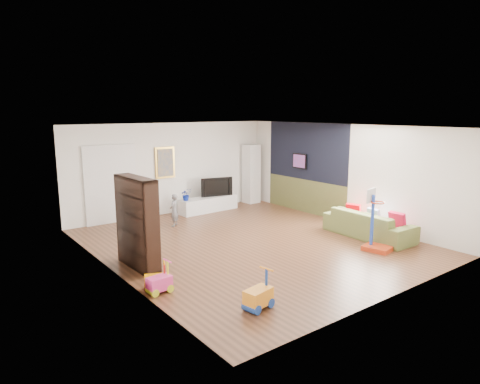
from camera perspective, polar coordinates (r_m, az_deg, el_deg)
floor at (r=10.13m, az=1.38°, el=-6.74°), size 6.50×7.50×0.00m
ceiling at (r=9.66m, az=1.45°, el=8.70°), size 6.50×7.50×0.00m
wall_back at (r=12.91m, az=-9.04°, el=3.11°), size 6.50×0.00×2.70m
wall_front at (r=7.32m, az=20.07°, el=-3.35°), size 6.50×0.00×2.70m
wall_left at (r=8.22m, az=-16.60°, el=-1.64°), size 0.00×7.50×2.70m
wall_right at (r=12.08m, az=13.57°, el=2.41°), size 0.00×7.50×2.70m
navy_accent at (r=12.93m, az=8.81°, el=5.36°), size 0.01×3.20×1.70m
olive_wainscot at (r=13.13m, az=8.64°, el=-0.51°), size 0.01×3.20×1.00m
doorway at (r=12.15m, az=-16.81°, el=0.86°), size 1.45×0.06×2.10m
painting_back at (r=12.74m, az=-9.97°, el=3.88°), size 0.62×0.06×0.92m
artwork_right at (r=13.05m, az=7.94°, el=4.11°), size 0.04×0.56×0.46m
media_console at (r=13.16m, az=-4.23°, el=-1.62°), size 1.93×0.57×0.45m
tall_cabinet at (r=14.26m, az=1.49°, el=2.44°), size 0.47×0.47×1.95m
bookshelf at (r=8.60m, az=-13.55°, el=-4.01°), size 0.38×1.25×1.81m
sofa at (r=10.94m, az=16.78°, el=-4.10°), size 0.95×2.26×0.65m
basketball_hoop at (r=9.85m, az=18.06°, el=-3.61°), size 0.59×0.66×1.38m
ride_on_yellow at (r=7.65m, az=-11.23°, el=-10.96°), size 0.43×0.36×0.49m
ride_on_orange at (r=6.83m, az=2.46°, el=-12.97°), size 0.51×0.37×0.62m
ride_on_pink at (r=7.51m, az=-10.74°, el=-11.17°), size 0.43×0.28×0.54m
child at (r=11.54m, az=-8.78°, el=-2.40°), size 0.38×0.37×0.88m
tv at (r=13.26m, az=-3.26°, el=0.75°), size 1.01×0.37×0.58m
vase_plant at (r=12.66m, az=-7.20°, el=-0.33°), size 0.35×0.32×0.36m
pillow_left at (r=10.71m, az=20.23°, el=-3.59°), size 0.13×0.41×0.40m
pillow_center at (r=11.05m, az=17.42°, el=-2.98°), size 0.14×0.35×0.34m
pillow_right at (r=11.40m, az=14.89°, el=-2.43°), size 0.20×0.38×0.37m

